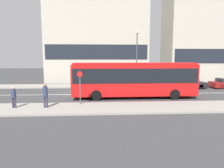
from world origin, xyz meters
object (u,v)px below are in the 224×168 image
Objects in this scene: parked_car_0 at (188,84)px; pedestrian_down_pavement at (45,94)px; street_lamp at (137,53)px; pedestrian_near_stop at (14,96)px; city_bus at (134,78)px; bus_stop_sign at (80,85)px.

pedestrian_down_pavement is (-15.28, -9.67, 0.56)m from parked_car_0.
pedestrian_down_pavement is at bearing -128.24° from street_lamp.
pedestrian_down_pavement is at bearing -147.68° from parked_car_0.
pedestrian_down_pavement reaches higher than parked_car_0.
city_bus is at bearing 40.02° from pedestrian_near_stop.
city_bus is 4.35× the size of bus_stop_sign.
pedestrian_near_stop is 0.22× the size of street_lamp.
pedestrian_near_stop is at bearing -151.39° from parked_car_0.
city_bus is at bearing -102.41° from street_lamp.
pedestrian_near_stop is at bearing -134.99° from street_lamp.
parked_car_0 is at bearing 46.04° from pedestrian_down_pavement.
bus_stop_sign is 0.37× the size of street_lamp.
bus_stop_sign reaches higher than pedestrian_near_stop.
pedestrian_down_pavement is 0.68× the size of bus_stop_sign.
city_bus is 6.41× the size of pedestrian_down_pavement.
city_bus is at bearing -144.78° from parked_car_0.
parked_car_0 is 2.56× the size of pedestrian_near_stop.
parked_car_0 is 18.09m from pedestrian_down_pavement.
city_bus reaches higher than pedestrian_near_stop.
pedestrian_near_stop is 16.28m from street_lamp.
street_lamp is at bearing 62.60° from pedestrian_near_stop.
pedestrian_down_pavement is at bearing -146.05° from city_bus.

